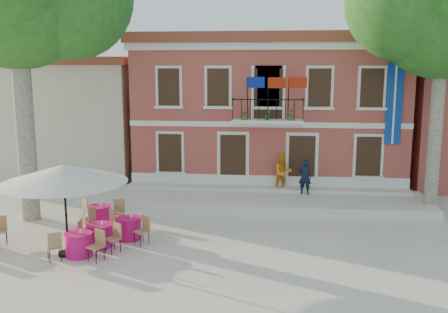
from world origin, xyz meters
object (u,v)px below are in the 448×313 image
patio_umbrella (64,174)px  pedestrian_orange (283,172)px  plane_tree_east (445,8)px  cafe_table_3 (100,234)px  cafe_table_1 (129,227)px  cafe_table_4 (99,215)px  cafe_table_0 (79,243)px  pedestrian_navy (305,177)px

patio_umbrella → pedestrian_orange: size_ratio=2.27×
plane_tree_east → pedestrian_orange: (-6.09, 1.61, -7.01)m
patio_umbrella → cafe_table_3: patio_umbrella is taller
plane_tree_east → cafe_table_1: 14.62m
patio_umbrella → cafe_table_4: patio_umbrella is taller
cafe_table_0 → cafe_table_3: size_ratio=1.06×
cafe_table_3 → cafe_table_0: bearing=-112.3°
pedestrian_orange → cafe_table_0: bearing=-142.2°
cafe_table_3 → patio_umbrella: bearing=-134.7°
cafe_table_4 → cafe_table_1: bearing=-40.5°
pedestrian_navy → cafe_table_0: 10.61m
plane_tree_east → cafe_table_4: (-13.02, -3.35, -7.75)m
patio_umbrella → pedestrian_navy: (7.89, 7.40, -1.54)m
cafe_table_0 → pedestrian_orange: bearing=51.0°
plane_tree_east → cafe_table_3: size_ratio=6.27×
cafe_table_3 → cafe_table_4: same height
plane_tree_east → cafe_table_3: 15.48m
patio_umbrella → cafe_table_0: size_ratio=2.11×
cafe_table_1 → cafe_table_4: (-1.55, 1.32, 0.01)m
pedestrian_orange → cafe_table_1: pedestrian_orange is taller
pedestrian_orange → cafe_table_3: pedestrian_orange is taller
cafe_table_0 → cafe_table_3: same height
cafe_table_3 → cafe_table_4: bearing=110.5°
patio_umbrella → cafe_table_3: (0.79, 0.80, -2.21)m
patio_umbrella → cafe_table_1: bearing=46.7°
plane_tree_east → cafe_table_3: bearing=-155.8°
plane_tree_east → cafe_table_0: bearing=-153.0°
cafe_table_3 → cafe_table_1: bearing=48.1°
pedestrian_orange → cafe_table_1: size_ratio=1.00×
cafe_table_4 → cafe_table_3: bearing=-69.5°
pedestrian_navy → pedestrian_orange: pedestrian_orange is taller
plane_tree_east → cafe_table_3: (-12.22, -5.50, -7.76)m
plane_tree_east → patio_umbrella: bearing=-154.2°
pedestrian_orange → cafe_table_0: (-6.50, -8.02, -0.74)m
pedestrian_navy → cafe_table_3: 9.72m
plane_tree_east → cafe_table_4: bearing=-165.6°
patio_umbrella → cafe_table_4: bearing=90.3°
pedestrian_navy → cafe_table_0: bearing=61.1°
plane_tree_east → pedestrian_navy: (-5.11, 1.10, -7.09)m
pedestrian_navy → cafe_table_4: pedestrian_navy is taller
cafe_table_0 → cafe_table_3: bearing=67.7°
patio_umbrella → cafe_table_3: 2.48m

